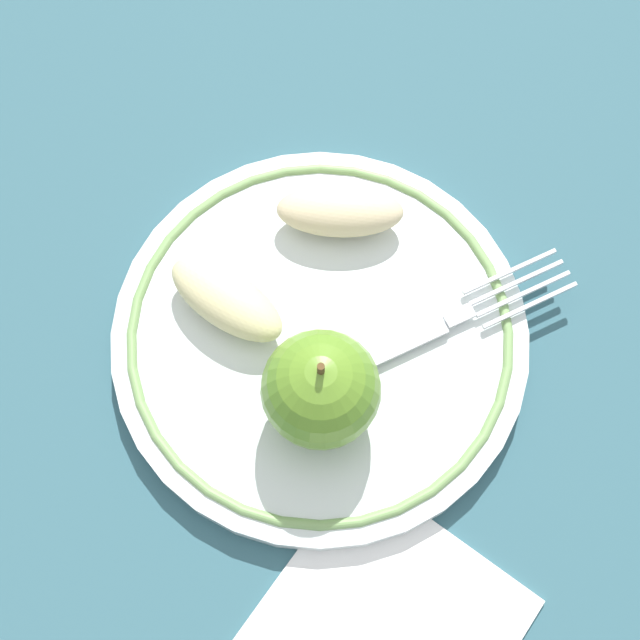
# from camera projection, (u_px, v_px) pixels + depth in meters

# --- Properties ---
(ground_plane) EXTENTS (2.00, 2.00, 0.00)m
(ground_plane) POSITION_uv_depth(u_px,v_px,m) (355.00, 353.00, 0.53)
(ground_plane) COLOR #305A65
(plate) EXTENTS (0.25, 0.25, 0.02)m
(plate) POSITION_uv_depth(u_px,v_px,m) (320.00, 337.00, 0.53)
(plate) COLOR silver
(plate) RESTS_ON ground_plane
(apple_red_whole) EXTENTS (0.06, 0.06, 0.07)m
(apple_red_whole) POSITION_uv_depth(u_px,v_px,m) (321.00, 389.00, 0.47)
(apple_red_whole) COLOR #5D8B27
(apple_red_whole) RESTS_ON plate
(apple_slice_front) EXTENTS (0.08, 0.06, 0.02)m
(apple_slice_front) POSITION_uv_depth(u_px,v_px,m) (226.00, 299.00, 0.51)
(apple_slice_front) COLOR beige
(apple_slice_front) RESTS_ON plate
(apple_slice_back) EXTENTS (0.07, 0.08, 0.02)m
(apple_slice_back) POSITION_uv_depth(u_px,v_px,m) (340.00, 211.00, 0.53)
(apple_slice_back) COLOR beige
(apple_slice_back) RESTS_ON plate
(fork) EXTENTS (0.04, 0.18, 0.00)m
(fork) POSITION_uv_depth(u_px,v_px,m) (424.00, 332.00, 0.52)
(fork) COLOR silver
(fork) RESTS_ON plate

